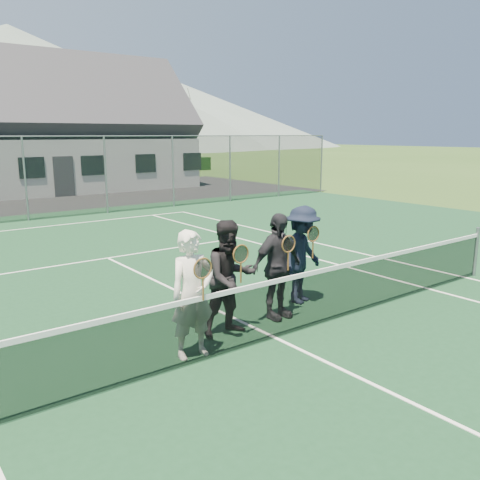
{
  "coord_description": "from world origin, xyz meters",
  "views": [
    {
      "loc": [
        -4.84,
        -5.48,
        3.09
      ],
      "look_at": [
        0.46,
        1.5,
        1.25
      ],
      "focal_mm": 38.0,
      "sensor_mm": 36.0,
      "label": 1
    }
  ],
  "objects_px": {
    "tennis_net": "(276,306)",
    "player_b": "(230,278)",
    "clubhouse": "(45,117)",
    "player_d": "(302,255)",
    "player_a": "(193,294)",
    "player_c": "(277,266)"
  },
  "relations": [
    {
      "from": "player_c",
      "to": "player_d",
      "type": "distance_m",
      "value": 0.98
    },
    {
      "from": "player_c",
      "to": "tennis_net",
      "type": "bearing_deg",
      "value": -132.01
    },
    {
      "from": "tennis_net",
      "to": "player_a",
      "type": "height_order",
      "value": "player_a"
    },
    {
      "from": "player_c",
      "to": "player_d",
      "type": "bearing_deg",
      "value": 20.86
    },
    {
      "from": "player_b",
      "to": "tennis_net",
      "type": "bearing_deg",
      "value": -53.48
    },
    {
      "from": "player_b",
      "to": "player_d",
      "type": "xyz_separation_m",
      "value": [
        1.95,
        0.44,
        -0.0
      ]
    },
    {
      "from": "tennis_net",
      "to": "player_d",
      "type": "xyz_separation_m",
      "value": [
        1.52,
        1.02,
        0.38
      ]
    },
    {
      "from": "player_a",
      "to": "clubhouse",
      "type": "bearing_deg",
      "value": 77.37
    },
    {
      "from": "player_c",
      "to": "player_b",
      "type": "bearing_deg",
      "value": -175.03
    },
    {
      "from": "tennis_net",
      "to": "player_b",
      "type": "distance_m",
      "value": 0.82
    },
    {
      "from": "tennis_net",
      "to": "player_a",
      "type": "xyz_separation_m",
      "value": [
        -1.32,
        0.24,
        0.38
      ]
    },
    {
      "from": "clubhouse",
      "to": "player_c",
      "type": "bearing_deg",
      "value": -98.28
    },
    {
      "from": "player_a",
      "to": "player_d",
      "type": "height_order",
      "value": "same"
    },
    {
      "from": "tennis_net",
      "to": "player_a",
      "type": "bearing_deg",
      "value": 169.9
    },
    {
      "from": "player_a",
      "to": "player_b",
      "type": "height_order",
      "value": "same"
    },
    {
      "from": "tennis_net",
      "to": "clubhouse",
      "type": "relative_size",
      "value": 0.75
    },
    {
      "from": "tennis_net",
      "to": "player_b",
      "type": "height_order",
      "value": "player_b"
    },
    {
      "from": "player_b",
      "to": "player_c",
      "type": "relative_size",
      "value": 1.0
    },
    {
      "from": "player_b",
      "to": "player_d",
      "type": "relative_size",
      "value": 1.0
    },
    {
      "from": "player_b",
      "to": "player_a",
      "type": "bearing_deg",
      "value": -158.91
    },
    {
      "from": "player_d",
      "to": "clubhouse",
      "type": "bearing_deg",
      "value": 83.83
    },
    {
      "from": "player_b",
      "to": "player_d",
      "type": "distance_m",
      "value": 2.0
    }
  ]
}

